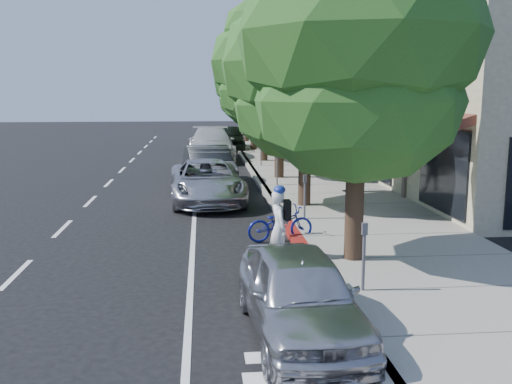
{
  "coord_description": "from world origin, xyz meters",
  "views": [
    {
      "loc": [
        -2.33,
        -13.71,
        3.72
      ],
      "look_at": [
        -1.06,
        -0.31,
        1.35
      ],
      "focal_mm": 40.0,
      "sensor_mm": 36.0,
      "label": 1
    }
  ],
  "objects": [
    {
      "name": "street_tree_2",
      "position": [
        0.9,
        10.0,
        4.82
      ],
      "size": [
        4.17,
        4.17,
        7.63
      ],
      "color": "black",
      "rests_on": "ground"
    },
    {
      "name": "curb_red_segment",
      "position": [
        0.0,
        1.0,
        0.07
      ],
      "size": [
        0.32,
        4.0,
        0.15
      ],
      "primitive_type": "cube",
      "color": "maroon",
      "rests_on": "ground"
    },
    {
      "name": "curb",
      "position": [
        0.0,
        8.0,
        0.07
      ],
      "size": [
        0.3,
        56.0,
        0.15
      ],
      "primitive_type": "cube",
      "color": "#9E998E",
      "rests_on": "ground"
    },
    {
      "name": "silver_suv",
      "position": [
        -2.2,
        5.5,
        0.72
      ],
      "size": [
        2.67,
        5.28,
        1.43
      ],
      "primitive_type": "imported",
      "rotation": [
        0.0,
        0.0,
        0.06
      ],
      "color": "#BBBBC0",
      "rests_on": "ground"
    },
    {
      "name": "sidewalk",
      "position": [
        2.3,
        8.0,
        0.07
      ],
      "size": [
        4.6,
        56.0,
        0.15
      ],
      "primitive_type": "cube",
      "color": "gray",
      "rests_on": "ground"
    },
    {
      "name": "street_tree_5",
      "position": [
        0.9,
        28.0,
        4.29
      ],
      "size": [
        4.78,
        4.78,
        7.11
      ],
      "color": "black",
      "rests_on": "ground"
    },
    {
      "name": "cyclist",
      "position": [
        -0.69,
        -1.78,
        0.82
      ],
      "size": [
        0.46,
        0.64,
        1.63
      ],
      "primitive_type": "imported",
      "rotation": [
        0.0,
        0.0,
        1.69
      ],
      "color": "white",
      "rests_on": "ground"
    },
    {
      "name": "storefront_building",
      "position": [
        9.6,
        18.0,
        3.5
      ],
      "size": [
        10.0,
        36.0,
        7.0
      ],
      "primitive_type": "cube",
      "color": "beige",
      "rests_on": "ground"
    },
    {
      "name": "bicycle",
      "position": [
        -0.4,
        0.17,
        0.45
      ],
      "size": [
        1.79,
        0.91,
        0.9
      ],
      "primitive_type": "imported",
      "rotation": [
        0.0,
        0.0,
        1.77
      ],
      "color": "navy",
      "rests_on": "ground"
    },
    {
      "name": "near_car_a",
      "position": [
        -0.88,
        -5.5,
        0.67
      ],
      "size": [
        1.81,
        4.03,
        1.35
      ],
      "primitive_type": "imported",
      "rotation": [
        0.0,
        0.0,
        0.06
      ],
      "color": "#B6B7BC",
      "rests_on": "ground"
    },
    {
      "name": "dark_suv_far",
      "position": [
        -0.5,
        23.22,
        0.8
      ],
      "size": [
        2.09,
        4.75,
        1.59
      ],
      "primitive_type": "imported",
      "rotation": [
        0.0,
        0.0,
        -0.05
      ],
      "color": "black",
      "rests_on": "ground"
    },
    {
      "name": "street_tree_1",
      "position": [
        0.9,
        4.0,
        4.48
      ],
      "size": [
        5.43,
        5.43,
        7.55
      ],
      "color": "black",
      "rests_on": "ground"
    },
    {
      "name": "dark_sedan",
      "position": [
        -2.09,
        9.11,
        0.79
      ],
      "size": [
        2.24,
        4.93,
        1.57
      ],
      "primitive_type": "imported",
      "rotation": [
        0.0,
        0.0,
        0.12
      ],
      "color": "#222628",
      "rests_on": "ground"
    },
    {
      "name": "street_tree_0",
      "position": [
        0.9,
        -2.0,
        4.76
      ],
      "size": [
        5.17,
        5.17,
        7.84
      ],
      "color": "black",
      "rests_on": "ground"
    },
    {
      "name": "street_tree_3",
      "position": [
        0.9,
        16.0,
        5.13
      ],
      "size": [
        5.7,
        5.7,
        8.49
      ],
      "color": "black",
      "rests_on": "ground"
    },
    {
      "name": "pedestrian",
      "position": [
        2.93,
        6.32,
        0.96
      ],
      "size": [
        0.96,
        0.86,
        1.63
      ],
      "primitive_type": "imported",
      "rotation": [
        0.0,
        0.0,
        3.51
      ],
      "color": "black",
      "rests_on": "sidewalk"
    },
    {
      "name": "ground",
      "position": [
        0.0,
        0.0,
        0.0
      ],
      "size": [
        120.0,
        120.0,
        0.0
      ],
      "primitive_type": "plane",
      "color": "black",
      "rests_on": "ground"
    },
    {
      "name": "white_pickup",
      "position": [
        -1.82,
        17.64,
        0.88
      ],
      "size": [
        2.5,
        6.07,
        1.76
      ],
      "primitive_type": "imported",
      "rotation": [
        0.0,
        0.0,
        0.01
      ],
      "color": "silver",
      "rests_on": "ground"
    },
    {
      "name": "street_tree_4",
      "position": [
        0.9,
        22.0,
        4.15
      ],
      "size": [
        4.65,
        4.65,
        6.89
      ],
      "color": "black",
      "rests_on": "ground"
    }
  ]
}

